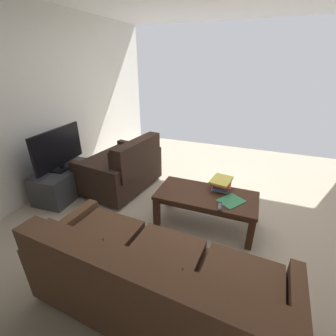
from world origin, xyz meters
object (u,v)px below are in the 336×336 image
(loveseat_near, at_px, (123,168))
(coffee_table, at_px, (206,199))
(flat_tv, at_px, (58,149))
(book_stack, at_px, (221,183))
(tv_remote, at_px, (220,207))
(loose_magazine, at_px, (231,201))
(sofa_main, at_px, (153,284))
(tv_stand, at_px, (65,181))

(loveseat_near, height_order, coffee_table, loveseat_near)
(flat_tv, distance_m, book_stack, 2.30)
(coffee_table, relative_size, tv_remote, 7.14)
(book_stack, distance_m, loose_magazine, 0.31)
(coffee_table, distance_m, tv_remote, 0.30)
(loveseat_near, relative_size, flat_tv, 1.37)
(sofa_main, bearing_deg, tv_remote, -106.08)
(coffee_table, xyz_separation_m, tv_remote, (-0.19, 0.21, 0.08))
(sofa_main, xyz_separation_m, tv_remote, (-0.31, -1.06, 0.09))
(sofa_main, bearing_deg, loveseat_near, -52.64)
(loveseat_near, distance_m, tv_stand, 0.88)
(book_stack, relative_size, loose_magazine, 1.17)
(coffee_table, height_order, tv_stand, coffee_table)
(coffee_table, bearing_deg, sofa_main, 84.88)
(coffee_table, distance_m, loose_magazine, 0.30)
(loveseat_near, height_order, tv_remote, loveseat_near)
(sofa_main, distance_m, coffee_table, 1.28)
(loveseat_near, bearing_deg, loose_magazine, 164.49)
(flat_tv, height_order, loose_magazine, flat_tv)
(tv_stand, height_order, flat_tv, flat_tv)
(loveseat_near, distance_m, tv_remote, 1.72)
(coffee_table, distance_m, flat_tv, 2.17)
(flat_tv, bearing_deg, loose_magazine, -179.88)
(sofa_main, distance_m, loose_magazine, 1.29)
(loveseat_near, bearing_deg, tv_remote, 158.29)
(flat_tv, xyz_separation_m, loose_magazine, (-2.43, -0.01, -0.30))
(sofa_main, distance_m, book_stack, 1.51)
(loose_magazine, bearing_deg, flat_tv, -145.18)
(sofa_main, xyz_separation_m, loose_magazine, (-0.40, -1.22, 0.08))
(loveseat_near, bearing_deg, flat_tv, 33.26)
(sofa_main, bearing_deg, loose_magazine, -108.27)
(sofa_main, relative_size, loose_magazine, 7.37)
(sofa_main, height_order, coffee_table, sofa_main)
(loose_magazine, bearing_deg, book_stack, 156.31)
(book_stack, bearing_deg, tv_remote, 97.82)
(loose_magazine, bearing_deg, sofa_main, -73.57)
(loveseat_near, bearing_deg, book_stack, 172.00)
(flat_tv, height_order, book_stack, flat_tv)
(loveseat_near, height_order, loose_magazine, loveseat_near)
(book_stack, bearing_deg, sofa_main, 80.50)
(tv_stand, height_order, loose_magazine, loose_magazine)
(book_stack, distance_m, tv_remote, 0.43)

